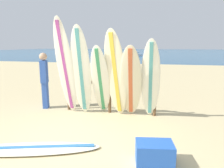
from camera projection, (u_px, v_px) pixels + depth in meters
name	position (u px, v px, depth m)	size (l,w,h in m)	color
ground_plane	(63.00, 149.00, 3.81)	(120.00, 120.00, 0.00)	#CCB784
ocean_water	(153.00, 52.00, 59.37)	(120.00, 80.00, 0.01)	#1E5984
surfboard_rack	(110.00, 90.00, 5.77)	(2.62, 0.09, 1.01)	brown
surfboard_leaning_far_left	(65.00, 68.00, 5.48)	(0.53, 0.76, 2.63)	white
surfboard_leaning_left	(81.00, 72.00, 5.44)	(0.57, 0.68, 2.42)	white
surfboard_leaning_center_left	(101.00, 81.00, 5.47)	(0.50, 0.81, 1.92)	white
surfboard_leaning_center	(116.00, 75.00, 5.26)	(0.69, 0.86, 2.31)	beige
surfboard_leaning_center_right	(131.00, 82.00, 5.24)	(0.61, 0.83, 1.93)	beige
surfboard_leaning_right	(151.00, 80.00, 5.20)	(0.49, 0.64, 2.08)	white
surfboard_lying_on_sand	(29.00, 149.00, 3.75)	(2.63, 1.24, 0.08)	white
beachgoer_standing	(44.00, 78.00, 6.15)	(0.24, 0.31, 1.69)	#3359B2
small_boat_offshore	(136.00, 55.00, 36.36)	(2.35, 2.17, 0.71)	silver
cooler_box	(154.00, 153.00, 3.32)	(0.60, 0.40, 0.36)	blue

